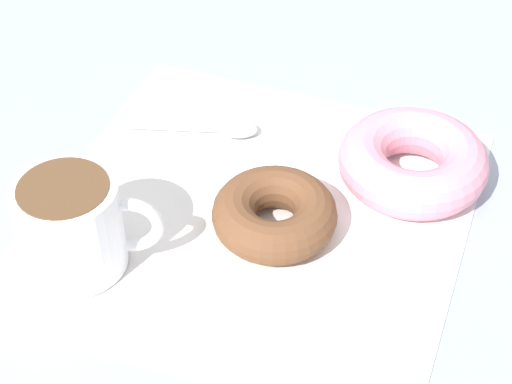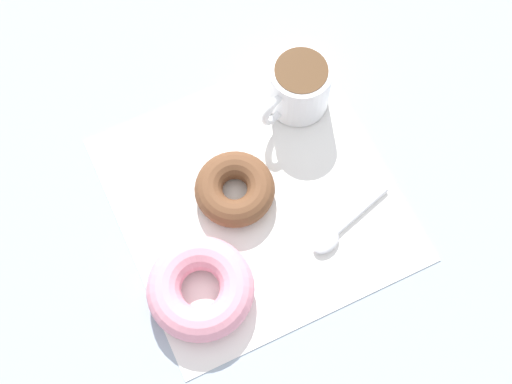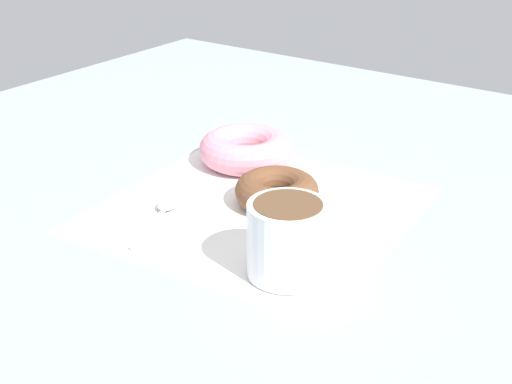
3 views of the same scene
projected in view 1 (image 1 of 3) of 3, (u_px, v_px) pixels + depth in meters
ground_plane at (283, 205)px, 70.76cm from camera, size 120.00×120.00×2.00cm
napkin at (256, 212)px, 68.47cm from camera, size 35.21×35.21×0.30cm
coffee_cup at (73, 224)px, 61.68cm from camera, size 7.71×10.15×7.49cm
donut_near_cup at (275, 214)px, 65.62cm from camera, size 9.71×9.71×3.39cm
donut_far at (413, 162)px, 69.77cm from camera, size 12.30×12.30×3.98cm
spoon at (220, 129)px, 75.55cm from camera, size 5.69×11.83×0.90cm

